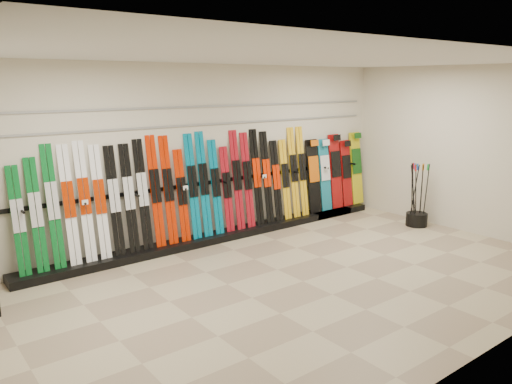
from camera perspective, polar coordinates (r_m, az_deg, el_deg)
floor at (r=7.04m, az=5.41°, el=-10.13°), size 8.00×8.00×0.00m
back_wall at (r=8.58m, az=-5.87°, el=4.37°), size 8.00×0.00×8.00m
right_wall at (r=9.77m, az=23.07°, el=4.42°), size 0.00×5.00×5.00m
ceiling at (r=6.51m, az=5.97°, el=15.06°), size 8.00×8.00×0.00m
ski_rack_base at (r=8.83m, az=-3.67°, el=-4.94°), size 8.00×0.40×0.12m
skis at (r=8.33m, az=-7.91°, el=0.26°), size 5.37×0.29×1.77m
snowboards at (r=10.52m, az=9.11°, el=2.21°), size 1.58×0.24×1.53m
pole_bin at (r=10.05m, az=17.87°, el=-2.99°), size 0.40×0.40×0.25m
ski_poles at (r=9.94m, az=17.93°, el=-0.29°), size 0.41×0.30×1.18m
slatwall_rail_0 at (r=8.51m, az=-5.88°, el=7.69°), size 7.60×0.02×0.03m
slatwall_rail_1 at (r=8.49m, az=-5.92°, el=9.71°), size 7.60×0.02×0.03m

